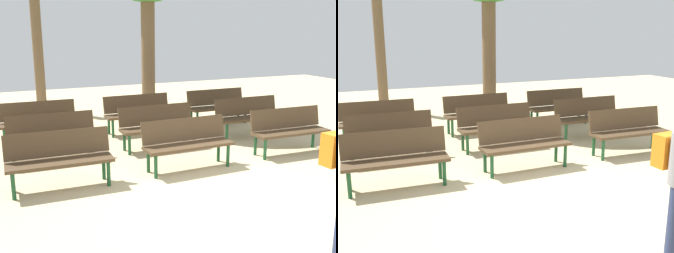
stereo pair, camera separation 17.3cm
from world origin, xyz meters
TOP-DOWN VIEW (x-y plane):
  - ground_plane at (0.00, 0.00)m, footprint 24.00×24.00m
  - bench_r0_c0 at (-2.22, 1.55)m, footprint 1.61×0.53m
  - bench_r0_c1 at (-0.03, 1.55)m, footprint 1.61×0.51m
  - bench_r0_c2 at (2.21, 1.58)m, footprint 1.62×0.54m
  - bench_r1_c0 at (-2.12, 2.95)m, footprint 1.61×0.52m
  - bench_r1_c1 at (-0.02, 2.91)m, footprint 1.60×0.48m
  - bench_r1_c2 at (2.22, 2.96)m, footprint 1.60×0.49m
  - bench_r2_c0 at (-2.20, 4.34)m, footprint 1.61×0.52m
  - bench_r2_c1 at (0.06, 4.30)m, footprint 1.60×0.50m
  - bench_r2_c2 at (2.20, 4.30)m, footprint 1.60×0.48m
  - tree_0 at (-1.68, 8.00)m, footprint 0.29×0.29m

SIDE VIEW (x-z plane):
  - ground_plane at x=0.00m, z-range 0.00..0.00m
  - bench_r0_c0 at x=-2.22m, z-range 0.07..0.94m
  - bench_r0_c1 at x=-0.03m, z-range 0.07..0.94m
  - bench_r0_c2 at x=2.21m, z-range 0.07..0.94m
  - bench_r1_c0 at x=-2.12m, z-range 0.07..0.94m
  - bench_r1_c1 at x=-0.02m, z-range 0.07..0.94m
  - bench_r1_c2 at x=2.22m, z-range 0.07..0.94m
  - bench_r2_c0 at x=-2.20m, z-range 0.07..0.94m
  - bench_r2_c1 at x=0.06m, z-range 0.07..0.94m
  - bench_r2_c2 at x=2.20m, z-range 0.07..0.94m
  - tree_0 at x=-1.68m, z-range 0.00..3.47m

